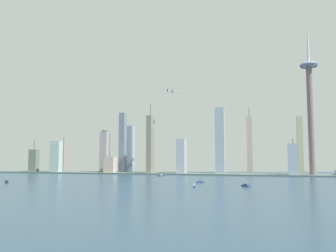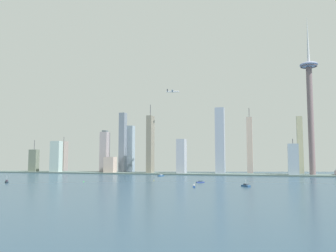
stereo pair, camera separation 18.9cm
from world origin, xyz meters
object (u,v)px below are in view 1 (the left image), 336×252
(skyscraper_6, at_px, (34,161))
(skyscraper_7, at_px, (181,157))
(skyscraper_9, at_px, (150,145))
(skyscraper_12, at_px, (250,145))
(skyscraper_0, at_px, (63,157))
(skyscraper_10, at_px, (129,149))
(observation_tower, at_px, (310,97))
(boat_2, at_px, (161,175))
(skyscraper_11, at_px, (105,152))
(skyscraper_4, at_px, (220,141))
(boat_1, at_px, (194,186))
(skyscraper_5, at_px, (110,165))
(boat_3, at_px, (7,182))
(airplane, at_px, (173,91))
(skyscraper_2, at_px, (56,157))
(skyscraper_1, at_px, (300,145))
(channel_buoy_2, at_px, (84,182))
(skyscraper_3, at_px, (293,160))
(skyscraper_8, at_px, (123,143))
(channel_buoy_0, at_px, (154,180))
(boat_4, at_px, (200,182))

(skyscraper_6, bearing_deg, skyscraper_7, 0.96)
(skyscraper_9, height_order, skyscraper_12, skyscraper_9)
(skyscraper_0, relative_size, skyscraper_6, 1.13)
(skyscraper_10, distance_m, skyscraper_12, 317.57)
(observation_tower, xyz_separation_m, boat_2, (-317.63, -87.31, -172.97))
(skyscraper_7, relative_size, skyscraper_11, 0.76)
(skyscraper_4, relative_size, boat_1, 19.04)
(skyscraper_6, bearing_deg, skyscraper_5, -0.65)
(boat_3, bearing_deg, skyscraper_9, 111.01)
(airplane, bearing_deg, skyscraper_5, 173.62)
(skyscraper_2, bearing_deg, skyscraper_5, 3.33)
(skyscraper_11, bearing_deg, skyscraper_9, -5.83)
(skyscraper_1, bearing_deg, observation_tower, -75.38)
(channel_buoy_2, bearing_deg, boat_1, -14.57)
(observation_tower, height_order, boat_1, observation_tower)
(skyscraper_3, height_order, skyscraper_4, skyscraper_4)
(observation_tower, relative_size, skyscraper_2, 4.33)
(skyscraper_1, distance_m, skyscraper_7, 284.11)
(skyscraper_4, distance_m, skyscraper_11, 303.22)
(skyscraper_3, bearing_deg, skyscraper_7, 177.28)
(observation_tower, relative_size, skyscraper_8, 2.29)
(skyscraper_11, xyz_separation_m, skyscraper_12, (367.95, 71.61, 17.63))
(channel_buoy_0, bearing_deg, skyscraper_9, 109.95)
(skyscraper_0, distance_m, skyscraper_9, 282.16)
(skyscraper_5, xyz_separation_m, skyscraper_6, (-225.28, 2.55, 10.02))
(skyscraper_3, relative_size, skyscraper_6, 0.93)
(skyscraper_10, bearing_deg, skyscraper_3, -9.85)
(skyscraper_1, bearing_deg, skyscraper_12, 169.28)
(skyscraper_2, distance_m, skyscraper_3, 583.94)
(skyscraper_3, bearing_deg, boat_3, -143.37)
(skyscraper_1, bearing_deg, airplane, -168.96)
(boat_1, bearing_deg, skyscraper_12, -18.12)
(channel_buoy_0, bearing_deg, skyscraper_6, 150.83)
(skyscraper_2, relative_size, boat_3, 7.10)
(skyscraper_0, height_order, boat_3, skyscraper_0)
(skyscraper_6, xyz_separation_m, boat_4, (500.46, -255.93, -29.83))
(skyscraper_3, height_order, skyscraper_10, skyscraper_10)
(skyscraper_11, relative_size, boat_2, 6.32)
(airplane, bearing_deg, skyscraper_0, 158.75)
(skyscraper_3, height_order, boat_4, skyscraper_3)
(observation_tower, distance_m, boat_2, 372.06)
(skyscraper_5, height_order, boat_4, skyscraper_5)
(skyscraper_6, height_order, skyscraper_11, skyscraper_11)
(skyscraper_3, relative_size, skyscraper_8, 0.52)
(skyscraper_8, bearing_deg, skyscraper_10, 82.12)
(skyscraper_2, distance_m, boat_1, 547.90)
(skyscraper_8, height_order, boat_3, skyscraper_8)
(skyscraper_10, height_order, boat_1, skyscraper_10)
(boat_2, bearing_deg, airplane, -157.93)
(skyscraper_6, height_order, channel_buoy_0, skyscraper_6)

